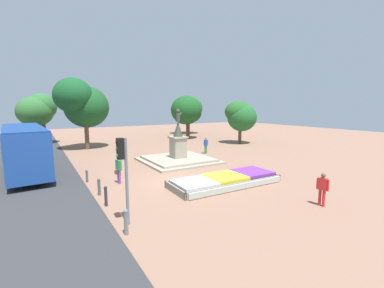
{
  "coord_description": "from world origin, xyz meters",
  "views": [
    {
      "loc": [
        -7.47,
        -13.44,
        4.64
      ],
      "look_at": [
        2.53,
        2.92,
        1.81
      ],
      "focal_mm": 24.0,
      "sensor_mm": 36.0,
      "label": 1
    }
  ],
  "objects_px": {
    "pedestrian_near_planter": "(206,144)",
    "pedestrian_crossing_plaza": "(322,187)",
    "kerb_bollard_mid_b": "(99,186)",
    "kerb_bollard_north": "(87,176)",
    "flower_planter": "(227,180)",
    "city_bus": "(25,147)",
    "pedestrian_with_handbag": "(119,168)",
    "traffic_light_near_crossing": "(123,165)",
    "kerb_bollard_south": "(126,221)",
    "statue_monument": "(178,155)",
    "kerb_bollard_mid_a": "(106,196)"
  },
  "relations": [
    {
      "from": "statue_monument",
      "to": "pedestrian_near_planter",
      "type": "bearing_deg",
      "value": 24.56
    },
    {
      "from": "city_bus",
      "to": "kerb_bollard_north",
      "type": "distance_m",
      "value": 5.56
    },
    {
      "from": "kerb_bollard_north",
      "to": "kerb_bollard_south",
      "type": "bearing_deg",
      "value": -89.49
    },
    {
      "from": "kerb_bollard_mid_a",
      "to": "kerb_bollard_north",
      "type": "height_order",
      "value": "kerb_bollard_mid_a"
    },
    {
      "from": "kerb_bollard_south",
      "to": "kerb_bollard_mid_b",
      "type": "bearing_deg",
      "value": 89.19
    },
    {
      "from": "flower_planter",
      "to": "kerb_bollard_south",
      "type": "distance_m",
      "value": 7.55
    },
    {
      "from": "flower_planter",
      "to": "statue_monument",
      "type": "distance_m",
      "value": 7.15
    },
    {
      "from": "flower_planter",
      "to": "pedestrian_crossing_plaza",
      "type": "relative_size",
      "value": 4.32
    },
    {
      "from": "statue_monument",
      "to": "kerb_bollard_south",
      "type": "relative_size",
      "value": 5.87
    },
    {
      "from": "pedestrian_crossing_plaza",
      "to": "kerb_bollard_mid_b",
      "type": "distance_m",
      "value": 11.06
    },
    {
      "from": "traffic_light_near_crossing",
      "to": "kerb_bollard_mid_b",
      "type": "distance_m",
      "value": 4.53
    },
    {
      "from": "statue_monument",
      "to": "city_bus",
      "type": "xyz_separation_m",
      "value": [
        -10.84,
        2.0,
        1.33
      ]
    },
    {
      "from": "kerb_bollard_mid_a",
      "to": "kerb_bollard_mid_b",
      "type": "height_order",
      "value": "kerb_bollard_mid_a"
    },
    {
      "from": "kerb_bollard_south",
      "to": "statue_monument",
      "type": "bearing_deg",
      "value": 52.91
    },
    {
      "from": "pedestrian_near_planter",
      "to": "pedestrian_with_handbag",
      "type": "bearing_deg",
      "value": -151.54
    },
    {
      "from": "city_bus",
      "to": "pedestrian_with_handbag",
      "type": "relative_size",
      "value": 5.37
    },
    {
      "from": "traffic_light_near_crossing",
      "to": "pedestrian_crossing_plaza",
      "type": "relative_size",
      "value": 2.19
    },
    {
      "from": "pedestrian_with_handbag",
      "to": "kerb_bollard_north",
      "type": "distance_m",
      "value": 2.15
    },
    {
      "from": "pedestrian_with_handbag",
      "to": "pedestrian_near_planter",
      "type": "xyz_separation_m",
      "value": [
        10.13,
        5.49,
        -0.05
      ]
    },
    {
      "from": "kerb_bollard_north",
      "to": "city_bus",
      "type": "bearing_deg",
      "value": 126.84
    },
    {
      "from": "city_bus",
      "to": "pedestrian_near_planter",
      "type": "xyz_separation_m",
      "value": [
        14.95,
        -0.12,
        -0.95
      ]
    },
    {
      "from": "pedestrian_with_handbag",
      "to": "statue_monument",
      "type": "bearing_deg",
      "value": 30.96
    },
    {
      "from": "statue_monument",
      "to": "kerb_bollard_mid_b",
      "type": "relative_size",
      "value": 6.26
    },
    {
      "from": "kerb_bollard_mid_b",
      "to": "traffic_light_near_crossing",
      "type": "bearing_deg",
      "value": -88.02
    },
    {
      "from": "flower_planter",
      "to": "city_bus",
      "type": "bearing_deg",
      "value": 138.38
    },
    {
      "from": "statue_monument",
      "to": "pedestrian_near_planter",
      "type": "distance_m",
      "value": 4.54
    },
    {
      "from": "pedestrian_near_planter",
      "to": "kerb_bollard_north",
      "type": "distance_m",
      "value": 12.46
    },
    {
      "from": "pedestrian_near_planter",
      "to": "pedestrian_crossing_plaza",
      "type": "xyz_separation_m",
      "value": [
        -3.02,
        -13.97,
        -0.02
      ]
    },
    {
      "from": "traffic_light_near_crossing",
      "to": "city_bus",
      "type": "height_order",
      "value": "traffic_light_near_crossing"
    },
    {
      "from": "statue_monument",
      "to": "kerb_bollard_north",
      "type": "height_order",
      "value": "statue_monument"
    },
    {
      "from": "statue_monument",
      "to": "pedestrian_near_planter",
      "type": "relative_size",
      "value": 3.57
    },
    {
      "from": "kerb_bollard_south",
      "to": "kerb_bollard_mid_b",
      "type": "height_order",
      "value": "kerb_bollard_south"
    },
    {
      "from": "statue_monument",
      "to": "flower_planter",
      "type": "bearing_deg",
      "value": -94.56
    },
    {
      "from": "statue_monument",
      "to": "traffic_light_near_crossing",
      "type": "relative_size",
      "value": 1.66
    },
    {
      "from": "pedestrian_with_handbag",
      "to": "kerb_bollard_mid_b",
      "type": "xyz_separation_m",
      "value": [
        -1.46,
        -1.51,
        -0.49
      ]
    },
    {
      "from": "statue_monument",
      "to": "kerb_bollard_mid_a",
      "type": "height_order",
      "value": "statue_monument"
    },
    {
      "from": "statue_monument",
      "to": "kerb_bollard_north",
      "type": "bearing_deg",
      "value": -163.25
    },
    {
      "from": "kerb_bollard_mid_b",
      "to": "pedestrian_crossing_plaza",
      "type": "bearing_deg",
      "value": -39.08
    },
    {
      "from": "kerb_bollard_south",
      "to": "kerb_bollard_mid_a",
      "type": "bearing_deg",
      "value": 89.62
    },
    {
      "from": "kerb_bollard_south",
      "to": "pedestrian_with_handbag",
      "type": "bearing_deg",
      "value": 76.49
    },
    {
      "from": "flower_planter",
      "to": "kerb_bollard_mid_b",
      "type": "distance_m",
      "value": 7.2
    },
    {
      "from": "flower_planter",
      "to": "pedestrian_crossing_plaza",
      "type": "bearing_deg",
      "value": -71.5
    },
    {
      "from": "kerb_bollard_mid_a",
      "to": "kerb_bollard_north",
      "type": "bearing_deg",
      "value": 91.14
    },
    {
      "from": "city_bus",
      "to": "kerb_bollard_mid_b",
      "type": "relative_size",
      "value": 10.08
    },
    {
      "from": "city_bus",
      "to": "kerb_bollard_mid_b",
      "type": "bearing_deg",
      "value": -64.78
    },
    {
      "from": "city_bus",
      "to": "kerb_bollard_mid_b",
      "type": "distance_m",
      "value": 8.0
    },
    {
      "from": "city_bus",
      "to": "pedestrian_crossing_plaza",
      "type": "distance_m",
      "value": 18.49
    },
    {
      "from": "pedestrian_near_planter",
      "to": "kerb_bollard_mid_a",
      "type": "distance_m",
      "value": 14.55
    },
    {
      "from": "traffic_light_near_crossing",
      "to": "pedestrian_near_planter",
      "type": "xyz_separation_m",
      "value": [
        11.45,
        11.09,
        -1.51
      ]
    },
    {
      "from": "pedestrian_with_handbag",
      "to": "kerb_bollard_mid_a",
      "type": "distance_m",
      "value": 3.59
    }
  ]
}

